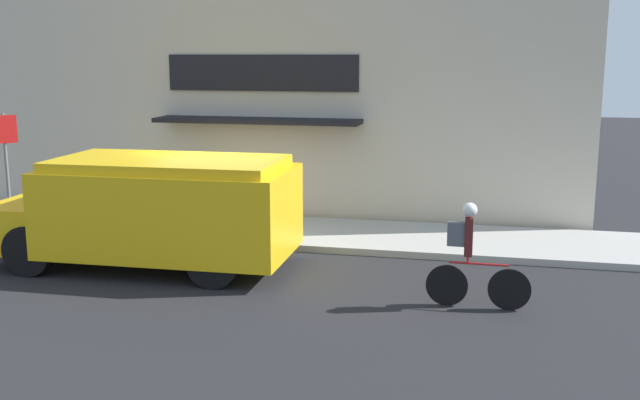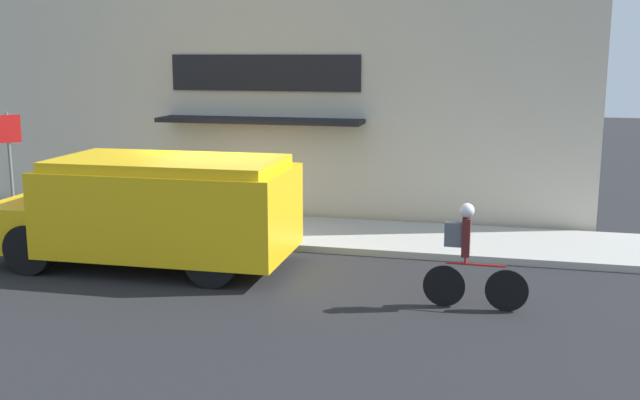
# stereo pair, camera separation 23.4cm
# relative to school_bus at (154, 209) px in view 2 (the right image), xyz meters

# --- Properties ---
(ground_plane) EXTENTS (70.00, 70.00, 0.00)m
(ground_plane) POSITION_rel_school_bus_xyz_m (0.71, 1.56, -1.07)
(ground_plane) COLOR #232326
(sidewalk) EXTENTS (28.00, 2.60, 0.14)m
(sidewalk) POSITION_rel_school_bus_xyz_m (0.71, 2.86, -1.00)
(sidewalk) COLOR #ADAAA3
(sidewalk) RESTS_ON ground_plane
(storefront) EXTENTS (14.77, 1.05, 5.70)m
(storefront) POSITION_rel_school_bus_xyz_m (0.71, 4.38, 1.77)
(storefront) COLOR beige
(storefront) RESTS_ON ground_plane
(school_bus) EXTENTS (5.53, 2.76, 2.00)m
(school_bus) POSITION_rel_school_bus_xyz_m (0.00, 0.00, 0.00)
(school_bus) COLOR yellow
(school_bus) RESTS_ON ground_plane
(cyclist) EXTENTS (1.58, 0.22, 1.63)m
(cyclist) POSITION_rel_school_bus_xyz_m (5.64, -1.01, -0.26)
(cyclist) COLOR black
(cyclist) RESTS_ON ground_plane
(stop_sign_post) EXTENTS (0.45, 0.45, 2.45)m
(stop_sign_post) POSITION_rel_school_bus_xyz_m (-4.35, 1.92, 0.70)
(stop_sign_post) COLOR slate
(stop_sign_post) RESTS_ON sidewalk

